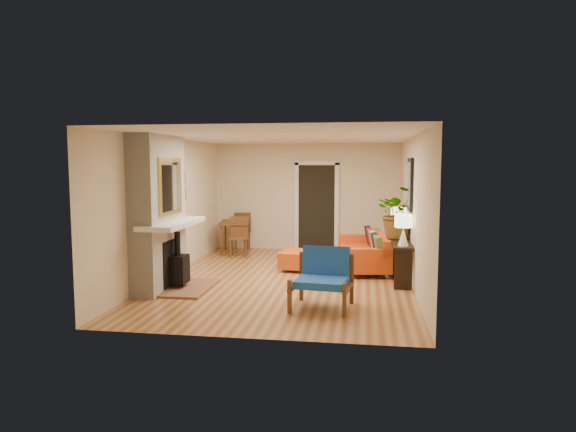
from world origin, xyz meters
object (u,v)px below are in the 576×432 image
object	(u,v)px
blue_chair	(323,275)
lamp_far	(398,218)
houseplant	(400,212)
sofa	(367,252)
ottoman	(300,259)
dining_table	(238,228)
console_table	(400,248)
lamp_near	(403,226)

from	to	relation	value
blue_chair	lamp_far	size ratio (longest dim) A/B	1.72
lamp_far	houseplant	xyz separation A→B (m)	(-0.01, -0.48, 0.15)
sofa	blue_chair	world-z (taller)	blue_chair
ottoman	dining_table	size ratio (longest dim) A/B	0.48
ottoman	console_table	size ratio (longest dim) A/B	0.45
sofa	blue_chair	xyz separation A→B (m)	(-0.66, -2.83, 0.13)
console_table	houseplant	distance (m)	0.67
console_table	houseplant	bearing A→B (deg)	92.89
ottoman	houseplant	size ratio (longest dim) A/B	0.84
blue_chair	dining_table	xyz separation A→B (m)	(-2.40, 4.31, 0.12)
blue_chair	dining_table	bearing A→B (deg)	119.09
ottoman	console_table	distance (m)	2.01
lamp_far	ottoman	bearing A→B (deg)	-174.44
ottoman	blue_chair	world-z (taller)	blue_chair
lamp_near	lamp_far	world-z (taller)	same
sofa	lamp_far	xyz separation A→B (m)	(0.59, -0.13, 0.72)
lamp_near	dining_table	bearing A→B (deg)	140.94
sofa	lamp_far	distance (m)	0.94
sofa	houseplant	bearing A→B (deg)	-46.39
ottoman	lamp_far	size ratio (longest dim) A/B	1.53
lamp_far	houseplant	world-z (taller)	houseplant
console_table	dining_table	bearing A→B (deg)	147.97
blue_chair	lamp_far	world-z (taller)	lamp_far
blue_chair	dining_table	distance (m)	4.93
ottoman	lamp_near	xyz separation A→B (m)	(1.91, -1.17, 0.84)
console_table	houseplant	world-z (taller)	houseplant
houseplant	lamp_near	bearing A→B (deg)	-89.35
console_table	houseplant	xyz separation A→B (m)	(-0.01, 0.20, 0.64)
lamp_near	lamp_far	xyz separation A→B (m)	(0.00, 1.36, 0.00)
lamp_far	dining_table	bearing A→B (deg)	156.25
sofa	dining_table	xyz separation A→B (m)	(-3.06, 1.47, 0.25)
lamp_near	blue_chair	bearing A→B (deg)	-132.97
blue_chair	lamp_near	size ratio (longest dim) A/B	1.72
ottoman	lamp_near	size ratio (longest dim) A/B	1.53
sofa	ottoman	bearing A→B (deg)	-166.48
lamp_far	houseplant	size ratio (longest dim) A/B	0.55
sofa	console_table	distance (m)	1.03
blue_chair	console_table	xyz separation A→B (m)	(1.25, 2.02, 0.10)
lamp_near	sofa	bearing A→B (deg)	111.69
ottoman	dining_table	xyz separation A→B (m)	(-1.73, 1.79, 0.38)
sofa	console_table	size ratio (longest dim) A/B	1.12
lamp_near	houseplant	distance (m)	0.89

